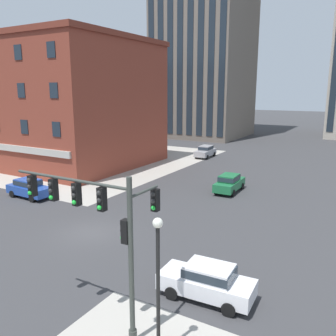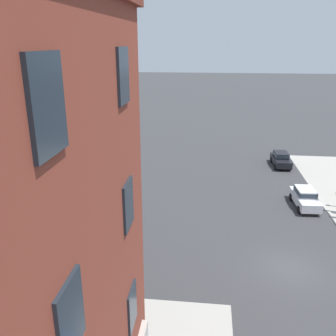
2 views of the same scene
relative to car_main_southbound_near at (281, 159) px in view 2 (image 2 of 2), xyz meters
The scene contains 4 objects.
ground_plane 21.73m from the car_main_southbound_near, behind, with size 320.00×320.00×0.00m, color #38383A.
car_main_southbound_near is the anchor object (origin of this frame).
car_main_southbound_far 11.42m from the car_main_southbound_near, behind, with size 4.48×2.05×1.68m.
car_parked_curb 24.12m from the car_main_southbound_near, 134.27° to the left, with size 1.97×4.44×1.68m.
Camera 2 is at (-21.21, 5.64, 14.13)m, focal length 38.94 mm.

